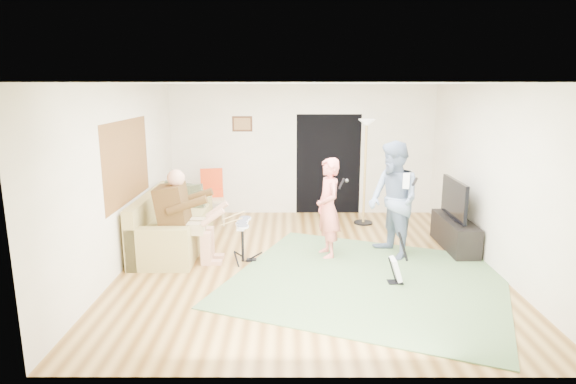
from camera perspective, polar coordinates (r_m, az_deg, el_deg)
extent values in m
plane|color=brown|center=(7.52, 2.29, -8.33)|extent=(6.00, 6.00, 0.00)
plane|color=white|center=(7.03, 2.49, 12.70)|extent=(6.00, 6.00, 0.00)
plane|color=brown|center=(7.71, -18.53, 3.47)|extent=(0.00, 2.05, 2.05)
plane|color=black|center=(10.18, 4.81, 3.27)|extent=(2.10, 0.00, 2.10)
cube|color=#3F2314|center=(10.09, -5.45, 8.04)|extent=(0.42, 0.03, 0.32)
cube|color=#4F6F43|center=(6.94, 9.49, -10.26)|extent=(4.62, 4.44, 0.02)
cube|color=#A49352|center=(8.33, -13.25, -4.93)|extent=(0.92, 1.85, 0.46)
cube|color=#A49352|center=(8.36, -15.94, -3.34)|extent=(0.17, 2.28, 0.92)
cube|color=#A49352|center=(9.27, -11.84, -2.45)|extent=(0.92, 0.22, 0.65)
cube|color=#A49352|center=(7.35, -15.11, -6.59)|extent=(0.92, 0.22, 0.65)
cube|color=#4C3215|center=(7.51, -13.50, -1.73)|extent=(0.41, 0.53, 0.67)
sphere|color=tan|center=(7.40, -13.14, 1.62)|extent=(0.26, 0.26, 0.26)
cylinder|color=black|center=(7.49, -5.40, -5.94)|extent=(0.04, 0.04, 0.58)
cube|color=silver|center=(7.41, -5.45, -3.86)|extent=(0.11, 0.58, 0.03)
imported|color=#F7776B|center=(7.58, 4.78, -1.91)|extent=(0.51, 0.65, 1.59)
imported|color=slate|center=(7.69, 12.38, -0.96)|extent=(0.97, 1.08, 1.84)
cube|color=black|center=(6.92, 12.58, -10.43)|extent=(0.20, 0.17, 0.03)
cube|color=white|center=(6.84, 12.66, -8.90)|extent=(0.16, 0.24, 0.32)
cylinder|color=black|center=(6.75, 13.48, -6.32)|extent=(0.17, 0.04, 0.42)
cylinder|color=black|center=(9.67, 8.90, -3.60)|extent=(0.37, 0.37, 0.03)
cylinder|color=tan|center=(9.45, 9.10, 2.10)|extent=(0.05, 0.05, 1.94)
cone|color=white|center=(9.33, 9.31, 8.11)|extent=(0.32, 0.32, 0.13)
cube|color=tan|center=(9.53, -8.92, -0.92)|extent=(0.54, 0.54, 0.04)
cube|color=#DB4317|center=(9.65, -8.81, 1.43)|extent=(0.44, 0.17, 0.46)
cube|color=black|center=(8.56, 19.14, -4.66)|extent=(0.40, 1.40, 0.50)
cube|color=black|center=(8.40, 19.11, -0.75)|extent=(0.06, 1.10, 0.63)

